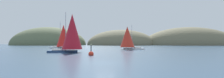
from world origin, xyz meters
TOP-DOWN VIEW (x-y plane):
  - ground_plane at (0.00, 0.00)m, footprint 360.00×360.00m
  - headland_right at (60.00, 135.00)m, footprint 75.19×44.00m
  - headland_left at (-55.00, 135.00)m, footprint 62.12×44.00m
  - headland_center at (5.00, 135.00)m, footprint 55.56×44.00m
  - sailboat_crimson_sail at (-10.18, 24.38)m, footprint 9.25×5.97m
  - sailboat_scarlet_sail at (5.29, 43.08)m, footprint 8.67×5.45m
  - sailboat_red_spinnaker at (-18.86, 47.93)m, footprint 9.46×7.43m
  - channel_buoy at (-3.78, 13.87)m, footprint 1.10×1.10m

SIDE VIEW (x-z plane):
  - ground_plane at x=0.00m, z-range 0.00..0.00m
  - headland_right at x=60.00m, z-range -14.48..14.48m
  - headland_left at x=-55.00m, z-range -14.69..14.69m
  - headland_center at x=5.00m, z-range -12.43..12.43m
  - channel_buoy at x=-3.78m, z-range -0.95..1.69m
  - sailboat_scarlet_sail at x=5.29m, z-range -0.09..8.67m
  - sailboat_red_spinnaker at x=-18.86m, z-range -0.33..9.93m
  - sailboat_crimson_sail at x=-10.18m, z-range 0.03..10.46m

